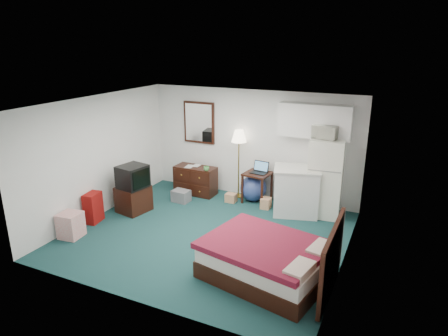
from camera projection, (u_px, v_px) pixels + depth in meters
The scene contains 25 objects.
floor at pixel (208, 234), 7.62m from camera, with size 5.00×4.50×0.01m, color black.
ceiling at pixel (206, 104), 6.85m from camera, with size 5.00×4.50×0.01m, color white.
walls at pixel (207, 172), 7.23m from camera, with size 5.01×4.51×2.50m.
mirror at pixel (199, 122), 9.57m from camera, with size 0.80×0.06×1.00m, color white, non-canonical shape.
upper_cabinets at pixel (315, 121), 8.22m from camera, with size 1.50×0.35×0.70m, color white, non-canonical shape.
headboard at pixel (332, 259), 5.71m from camera, with size 0.06×1.56×1.00m, color black, non-canonical shape.
dresser at pixel (196, 180), 9.55m from camera, with size 0.99×0.45×0.67m, color black, non-canonical shape.
floor_lamp at pixel (239, 164), 9.23m from camera, with size 0.35×0.35×1.60m, color gold, non-canonical shape.
desk at pixel (257, 187), 9.05m from camera, with size 0.55×0.55×0.70m, color black, non-canonical shape.
exercise_ball at pixel (253, 188), 9.14m from camera, with size 0.60×0.60×0.60m, color navy.
kitchen_counter at pixel (296, 192), 8.40m from camera, with size 0.90×0.69×0.99m, color white, non-canonical shape.
fridge at pixel (325, 177), 8.26m from camera, with size 0.68×0.68×1.65m, color white, non-canonical shape.
bed at pixel (266, 260), 6.18m from camera, with size 1.80×1.41×0.58m, color maroon, non-canonical shape.
tv_stand at pixel (134, 199), 8.58m from camera, with size 0.56×0.61×0.56m, color black, non-canonical shape.
suitcase at pixel (93, 208), 8.06m from camera, with size 0.24×0.38×0.62m, color #6F0706, non-canonical shape.
retail_box at pixel (71, 225), 7.46m from camera, with size 0.38×0.38×0.48m, color white, non-canonical shape.
file_bin at pixel (181, 196), 9.13m from camera, with size 0.38×0.29×0.27m, color slate, non-canonical shape.
cardboard_box_a at pixel (231, 198), 9.12m from camera, with size 0.24×0.20×0.20m, color tan, non-canonical shape.
cardboard_box_b at pixel (266, 203), 8.77m from camera, with size 0.20×0.23×0.23m, color tan, non-canonical shape.
laptop at pixel (259, 168), 8.88m from camera, with size 0.36×0.29×0.24m, color black, non-canonical shape.
crt_tv at pixel (133, 177), 8.39m from camera, with size 0.52×0.56×0.48m, color black, non-canonical shape.
microwave at pixel (325, 130), 7.98m from camera, with size 0.49×0.27×0.33m, color white.
book_a at pixel (186, 162), 9.43m from camera, with size 0.18×0.02×0.24m, color tan.
book_b at pixel (193, 161), 9.49m from camera, with size 0.16×0.02×0.22m, color tan.
mug at pixel (206, 168), 9.14m from camera, with size 0.13×0.10×0.13m, color #539F4D.
Camera 1 is at (3.19, -6.08, 3.55)m, focal length 32.00 mm.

